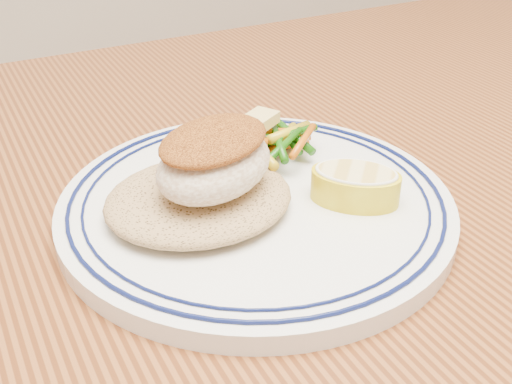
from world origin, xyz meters
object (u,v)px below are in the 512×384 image
object	(u,v)px
lemon_wedge	(355,184)
fish_fillet	(214,159)
dining_table	(271,317)
vegetable_pile	(264,141)
rice_pilaf	(199,195)
plate	(256,204)

from	to	relation	value
lemon_wedge	fish_fillet	bearing A→B (deg)	161.34
dining_table	vegetable_pile	world-z (taller)	vegetable_pile
dining_table	fish_fillet	bearing A→B (deg)	171.84
dining_table	rice_pilaf	world-z (taller)	rice_pilaf
rice_pilaf	lemon_wedge	bearing A→B (deg)	-20.87
plate	fish_fillet	world-z (taller)	fish_fillet
rice_pilaf	vegetable_pile	distance (m)	0.10
fish_fillet	vegetable_pile	bearing A→B (deg)	40.02
dining_table	lemon_wedge	xyz separation A→B (m)	(0.05, -0.03, 0.13)
vegetable_pile	dining_table	bearing A→B (deg)	-113.22
plate	lemon_wedge	size ratio (longest dim) A/B	3.46
fish_fillet	rice_pilaf	bearing A→B (deg)	140.93
plate	fish_fillet	distance (m)	0.06
dining_table	vegetable_pile	size ratio (longest dim) A/B	14.01
fish_fillet	lemon_wedge	bearing A→B (deg)	-18.66
fish_fillet	dining_table	bearing A→B (deg)	-8.16
rice_pilaf	fish_fillet	world-z (taller)	fish_fillet
plate	rice_pilaf	size ratio (longest dim) A/B	2.16
fish_fillet	lemon_wedge	distance (m)	0.11
fish_fillet	lemon_wedge	size ratio (longest dim) A/B	1.36
rice_pilaf	vegetable_pile	xyz separation A→B (m)	(0.08, 0.05, 0.00)
fish_fillet	plate	bearing A→B (deg)	7.17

